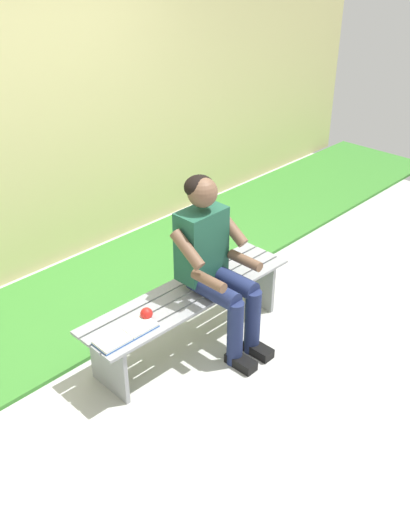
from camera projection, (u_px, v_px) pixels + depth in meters
The scene contains 5 objects.
grass_strip at pixel (108, 288), 4.75m from camera, with size 9.00×1.22×0.03m, color #387A2D.
bench_near at pixel (190, 304), 4.01m from camera, with size 1.66×0.44×0.42m.
person_seated at pixel (214, 259), 3.87m from camera, with size 0.50×0.69×1.23m.
apple at pixel (146, 314), 3.68m from camera, with size 0.08×0.08×0.08m, color red.
book_open at pixel (126, 334), 3.55m from camera, with size 0.42×0.17×0.02m.
Camera 1 is at (2.30, 2.38, 2.62)m, focal length 40.54 mm.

